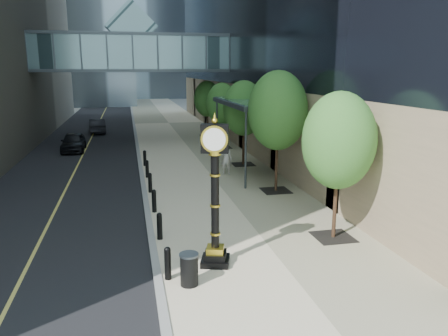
{
  "coord_description": "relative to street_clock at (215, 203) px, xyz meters",
  "views": [
    {
      "loc": [
        -3.65,
        -11.0,
        6.14
      ],
      "look_at": [
        -0.07,
        5.22,
        2.38
      ],
      "focal_mm": 35.0,
      "sensor_mm": 36.0,
      "label": 1
    }
  ],
  "objects": [
    {
      "name": "ground",
      "position": [
        1.12,
        -1.72,
        -2.09
      ],
      "size": [
        320.0,
        320.0,
        0.0
      ],
      "primitive_type": "plane",
      "color": "gray",
      "rests_on": "ground"
    },
    {
      "name": "road",
      "position": [
        -5.88,
        38.28,
        -2.08
      ],
      "size": [
        8.0,
        180.0,
        0.02
      ],
      "primitive_type": "cube",
      "color": "black",
      "rests_on": "ground"
    },
    {
      "name": "sidewalk",
      "position": [
        2.12,
        38.28,
        -2.06
      ],
      "size": [
        8.0,
        180.0,
        0.06
      ],
      "primitive_type": "cube",
      "color": "beige",
      "rests_on": "ground"
    },
    {
      "name": "curb",
      "position": [
        -1.88,
        38.28,
        -2.06
      ],
      "size": [
        0.25,
        180.0,
        0.07
      ],
      "primitive_type": "cube",
      "color": "gray",
      "rests_on": "ground"
    },
    {
      "name": "skywalk",
      "position": [
        -1.88,
        26.28,
        5.62
      ],
      "size": [
        17.0,
        4.2,
        5.8
      ],
      "color": "#486E74",
      "rests_on": "ground"
    },
    {
      "name": "entrance_canopy",
      "position": [
        4.6,
        12.28,
        2.1
      ],
      "size": [
        3.0,
        8.0,
        4.38
      ],
      "color": "#383F44",
      "rests_on": "ground"
    },
    {
      "name": "bollard_row",
      "position": [
        -1.58,
        7.28,
        -1.58
      ],
      "size": [
        0.2,
        16.2,
        0.9
      ],
      "color": "black",
      "rests_on": "sidewalk"
    },
    {
      "name": "street_trees",
      "position": [
        4.72,
        13.17,
        1.66
      ],
      "size": [
        2.95,
        28.54,
        6.07
      ],
      "color": "black",
      "rests_on": "sidewalk"
    },
    {
      "name": "street_clock",
      "position": [
        0.0,
        0.0,
        0.0
      ],
      "size": [
        1.1,
        1.1,
        4.69
      ],
      "rotation": [
        0.0,
        0.0,
        -0.29
      ],
      "color": "black",
      "rests_on": "sidewalk"
    },
    {
      "name": "trash_bin",
      "position": [
        -1.01,
        -1.21,
        -1.58
      ],
      "size": [
        0.62,
        0.62,
        0.9
      ],
      "primitive_type": "cylinder",
      "rotation": [
        0.0,
        0.0,
        -0.21
      ],
      "color": "black",
      "rests_on": "sidewalk"
    },
    {
      "name": "pedestrian",
      "position": [
        3.05,
        11.92,
        -1.1
      ],
      "size": [
        0.8,
        0.68,
        1.86
      ],
      "primitive_type": "imported",
      "rotation": [
        0.0,
        0.0,
        2.72
      ],
      "color": "beige",
      "rests_on": "sidewalk"
    },
    {
      "name": "car_near",
      "position": [
        -6.68,
        21.96,
        -1.36
      ],
      "size": [
        1.73,
        4.19,
        1.42
      ],
      "primitive_type": "imported",
      "rotation": [
        0.0,
        0.0,
        0.01
      ],
      "color": "black",
      "rests_on": "road"
    },
    {
      "name": "car_far",
      "position": [
        -5.52,
        31.79,
        -1.39
      ],
      "size": [
        1.89,
        4.28,
        1.37
      ],
      "primitive_type": "imported",
      "rotation": [
        0.0,
        0.0,
        3.25
      ],
      "color": "black",
      "rests_on": "road"
    }
  ]
}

